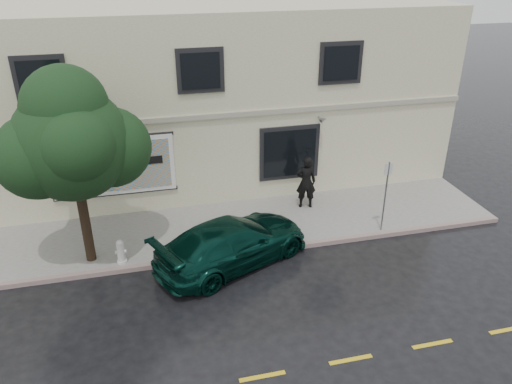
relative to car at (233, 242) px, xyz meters
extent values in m
plane|color=black|center=(-0.26, -1.20, -0.73)|extent=(90.00, 90.00, 0.00)
cube|color=#9B9993|center=(-0.26, 2.05, -0.66)|extent=(20.00, 3.50, 0.15)
cube|color=gray|center=(-0.26, 0.30, -0.66)|extent=(20.00, 0.18, 0.16)
cube|color=gold|center=(-0.26, -4.70, -0.73)|extent=(19.00, 0.12, 0.01)
cube|color=beige|center=(-0.26, 7.80, 2.77)|extent=(20.00, 8.00, 7.00)
cube|color=#9E9984|center=(-0.26, 3.76, 2.87)|extent=(20.00, 0.12, 0.18)
cube|color=black|center=(2.94, 3.76, 1.22)|extent=(2.30, 0.10, 2.10)
cube|color=black|center=(2.94, 3.70, 1.22)|extent=(2.00, 0.05, 1.80)
cube|color=black|center=(-5.26, 3.70, 4.47)|extent=(1.30, 0.05, 1.20)
cube|color=black|center=(-0.26, 3.70, 4.47)|extent=(1.30, 0.05, 1.20)
cube|color=black|center=(4.74, 3.70, 4.47)|extent=(1.30, 0.05, 1.20)
cube|color=white|center=(-3.46, 3.73, 1.32)|extent=(4.20, 0.06, 2.10)
cube|color=orange|center=(-3.46, 3.69, 1.32)|extent=(3.90, 0.04, 1.80)
cube|color=black|center=(-3.46, 3.76, 0.27)|extent=(4.30, 0.10, 0.10)
cube|color=black|center=(-3.46, 3.76, 2.37)|extent=(4.30, 0.10, 0.10)
cube|color=black|center=(-3.46, 3.66, 1.47)|extent=(3.40, 0.02, 0.28)
imported|color=black|center=(0.00, 0.00, 0.00)|extent=(5.51, 4.15, 1.47)
imported|color=black|center=(3.29, 2.75, 0.42)|extent=(0.81, 0.60, 2.01)
imported|color=black|center=(3.29, 2.75, 1.76)|extent=(1.12, 1.12, 0.67)
cylinder|color=black|center=(-4.32, 1.02, 0.78)|extent=(0.29, 0.29, 2.72)
sphere|color=black|center=(-4.32, 1.02, 3.27)|extent=(3.26, 3.26, 3.26)
cylinder|color=silver|center=(-3.39, 0.60, -0.54)|extent=(0.31, 0.31, 0.08)
cylinder|color=silver|center=(-3.39, 0.60, -0.22)|extent=(0.23, 0.23, 0.57)
sphere|color=silver|center=(-3.39, 0.60, 0.11)|extent=(0.23, 0.23, 0.23)
cylinder|color=silver|center=(-3.39, 0.60, -0.19)|extent=(0.33, 0.10, 0.10)
cylinder|color=gray|center=(5.28, 0.50, 0.68)|extent=(0.05, 0.05, 2.54)
cube|color=silver|center=(5.28, 0.50, 1.71)|extent=(0.31, 0.07, 0.41)
camera|label=1|loc=(-2.40, -12.84, 8.26)|focal=35.00mm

